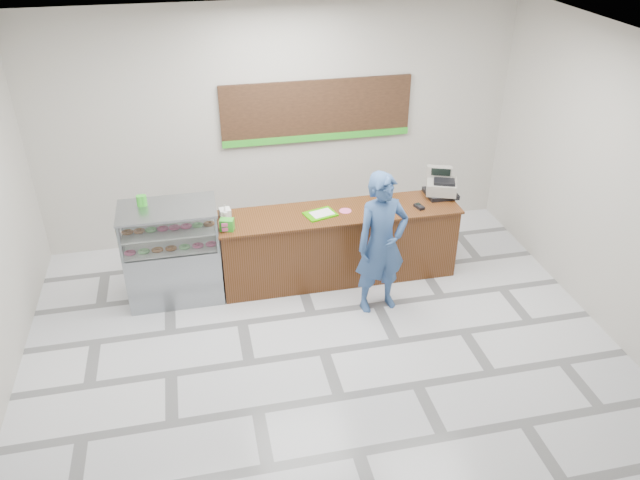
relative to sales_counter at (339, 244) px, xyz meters
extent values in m
plane|color=silver|center=(-0.55, -1.55, -0.52)|extent=(7.00, 7.00, 0.00)
plane|color=beige|center=(-0.55, 1.45, 1.23)|extent=(7.00, 0.00, 7.00)
plane|color=silver|center=(-0.55, -1.55, 2.98)|extent=(7.00, 7.00, 0.00)
cube|color=#5A2E19|center=(0.00, 0.00, -0.02)|extent=(3.20, 0.70, 1.00)
cube|color=#5A2E19|center=(0.00, 0.00, 0.50)|extent=(3.26, 0.76, 0.03)
cube|color=gray|center=(-2.22, 0.00, -0.12)|extent=(1.20, 0.70, 0.80)
cube|color=white|center=(-2.22, 0.00, 0.53)|extent=(1.20, 0.70, 0.50)
cube|color=gray|center=(-2.22, 0.00, 0.80)|extent=(1.22, 0.72, 0.03)
cube|color=silver|center=(-2.22, 0.00, 0.30)|extent=(1.14, 0.64, 0.02)
cube|color=silver|center=(-2.22, 0.00, 0.54)|extent=(1.14, 0.64, 0.02)
torus|color=#ED5792|center=(-2.72, -0.10, 0.34)|extent=(0.15, 0.15, 0.05)
torus|color=#8BF189|center=(-2.55, -0.10, 0.34)|extent=(0.15, 0.15, 0.05)
torus|color=#AC6534|center=(-2.39, -0.10, 0.34)|extent=(0.15, 0.15, 0.05)
torus|color=#AC6534|center=(-2.22, -0.10, 0.34)|extent=(0.15, 0.15, 0.05)
torus|color=#8BF189|center=(-2.05, -0.10, 0.34)|extent=(0.15, 0.15, 0.05)
torus|color=#ED5792|center=(-1.89, -0.10, 0.34)|extent=(0.15, 0.15, 0.05)
torus|color=#ED5792|center=(-1.72, -0.10, 0.34)|extent=(0.15, 0.15, 0.05)
torus|color=#AC6534|center=(-2.72, 0.05, 0.58)|extent=(0.15, 0.15, 0.05)
torus|color=#AC6534|center=(-2.58, 0.05, 0.58)|extent=(0.15, 0.15, 0.05)
torus|color=#8BF189|center=(-2.43, 0.05, 0.58)|extent=(0.15, 0.15, 0.05)
torus|color=#ED5792|center=(-2.29, 0.05, 0.58)|extent=(0.15, 0.15, 0.05)
torus|color=#ED5792|center=(-2.15, 0.05, 0.58)|extent=(0.15, 0.15, 0.05)
torus|color=#ED5792|center=(-2.01, 0.05, 0.58)|extent=(0.15, 0.15, 0.05)
torus|color=#8BF189|center=(-1.86, 0.05, 0.58)|extent=(0.15, 0.15, 0.05)
torus|color=#AC6534|center=(-1.72, 0.05, 0.58)|extent=(0.15, 0.15, 0.05)
cube|color=black|center=(0.00, 1.41, 1.43)|extent=(2.80, 0.05, 0.90)
cube|color=green|center=(0.00, 1.38, 1.03)|extent=(2.80, 0.02, 0.10)
cube|color=black|center=(1.50, 0.17, 0.54)|extent=(0.40, 0.40, 0.06)
cube|color=gray|center=(1.50, 0.17, 0.66)|extent=(0.53, 0.54, 0.16)
cube|color=black|center=(1.50, 0.09, 0.76)|extent=(0.34, 0.29, 0.04)
cube|color=gray|center=(1.50, 0.29, 0.82)|extent=(0.36, 0.22, 0.16)
cube|color=black|center=(1.50, 0.23, 0.84)|extent=(0.25, 0.11, 0.10)
cube|color=black|center=(1.07, -0.14, 0.53)|extent=(0.12, 0.17, 0.04)
cube|color=#34AF00|center=(-0.27, -0.04, 0.52)|extent=(0.46, 0.39, 0.02)
cube|color=white|center=(-0.25, -0.04, 0.54)|extent=(0.33, 0.27, 0.00)
cube|color=white|center=(-1.50, 0.16, 0.57)|extent=(0.16, 0.16, 0.12)
cylinder|color=silver|center=(-1.50, 0.10, 0.57)|extent=(0.07, 0.07, 0.11)
cube|color=green|center=(-1.50, -0.19, 0.59)|extent=(0.20, 0.16, 0.15)
cylinder|color=#ED5792|center=(0.08, -0.01, 0.52)|extent=(0.16, 0.16, 0.00)
cylinder|color=green|center=(-2.53, 0.12, 0.88)|extent=(0.09, 0.09, 0.14)
cylinder|color=green|center=(-2.49, 0.13, 0.88)|extent=(0.09, 0.09, 0.14)
imported|color=#315186|center=(0.35, -0.79, 0.43)|extent=(0.75, 0.56, 1.89)
camera|label=1|loc=(-1.81, -7.12, 4.39)|focal=35.00mm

